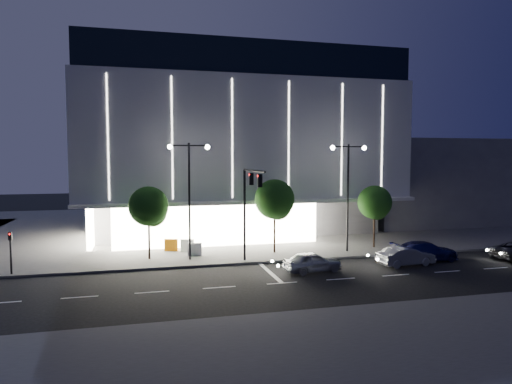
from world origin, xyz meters
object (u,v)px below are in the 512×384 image
object	(u,v)px
street_lamp_west	(189,183)
car_lead	(312,262)
ped_signal_far	(11,248)
traffic_mast	(249,198)
street_lamp_east	(348,181)
car_third	(425,251)
car_second	(406,256)
tree_right	(375,204)
tree_mid	(275,201)
barrier_c	(171,245)
tree_left	(149,208)
barrier_b	(195,249)
barrier_d	(187,245)

from	to	relation	value
street_lamp_west	car_lead	distance (m)	10.86
ped_signal_far	traffic_mast	bearing A→B (deg)	-4.15
street_lamp_east	car_third	world-z (taller)	street_lamp_east
traffic_mast	car_second	xyz separation A→B (m)	(11.20, -2.55, -4.33)
car_lead	tree_right	bearing A→B (deg)	-59.73
car_second	tree_right	bearing A→B (deg)	-13.08
car_lead	tree_mid	bearing A→B (deg)	0.03
traffic_mast	barrier_c	size ratio (longest dim) A/B	6.43
tree_right	tree_left	bearing A→B (deg)	180.00
barrier_b	barrier_c	distance (m)	2.82
tree_right	barrier_c	size ratio (longest dim) A/B	5.01
tree_mid	car_third	xyz separation A→B (m)	(10.47, -5.21, -3.58)
traffic_mast	barrier_c	world-z (taller)	traffic_mast
car_second	barrier_b	world-z (taller)	car_second
tree_left	car_second	bearing A→B (deg)	-18.93
tree_mid	tree_right	size ratio (longest dim) A/B	1.12
barrier_c	street_lamp_east	bearing A→B (deg)	1.60
traffic_mast	barrier_b	bearing A→B (deg)	130.79
tree_right	car_lead	xyz separation A→B (m)	(-8.15, -6.34, -3.18)
tree_mid	barrier_c	distance (m)	9.37
tree_left	street_lamp_west	bearing A→B (deg)	-18.94
ped_signal_far	car_second	world-z (taller)	ped_signal_far
tree_mid	barrier_b	size ratio (longest dim) A/B	5.59
ped_signal_far	tree_left	world-z (taller)	tree_left
car_lead	car_third	xyz separation A→B (m)	(9.62, 1.13, 0.05)
ped_signal_far	barrier_d	distance (m)	13.03
barrier_b	tree_left	bearing A→B (deg)	-162.60
ped_signal_far	barrier_c	xyz separation A→B (m)	(10.81, 5.11, -1.24)
street_lamp_west	tree_left	world-z (taller)	street_lamp_west
street_lamp_west	car_second	xyz separation A→B (m)	(15.20, -5.21, -5.26)
barrier_d	barrier_c	bearing A→B (deg)	173.07
ped_signal_far	tree_mid	bearing A→B (deg)	7.55
tree_right	car_second	distance (m)	7.05
street_lamp_east	tree_mid	bearing A→B (deg)	170.31
car_lead	barrier_b	world-z (taller)	car_lead
barrier_c	barrier_b	bearing A→B (deg)	-36.80
street_lamp_west	car_second	world-z (taller)	street_lamp_west
tree_mid	car_lead	distance (m)	7.36
tree_mid	tree_left	bearing A→B (deg)	-180.00
tree_right	barrier_d	world-z (taller)	tree_right
tree_mid	car_third	world-z (taller)	tree_mid
tree_right	traffic_mast	bearing A→B (deg)	-162.98
tree_mid	ped_signal_far	bearing A→B (deg)	-172.45
car_second	barrier_c	distance (m)	18.61
street_lamp_east	car_second	size ratio (longest dim) A/B	2.11
car_lead	car_second	distance (m)	7.32
car_third	barrier_d	xyz separation A→B (m)	(-17.39, 7.35, -0.10)
tree_left	car_second	size ratio (longest dim) A/B	1.34
tree_mid	barrier_b	distance (m)	7.48
car_lead	barrier_d	size ratio (longest dim) A/B	3.74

